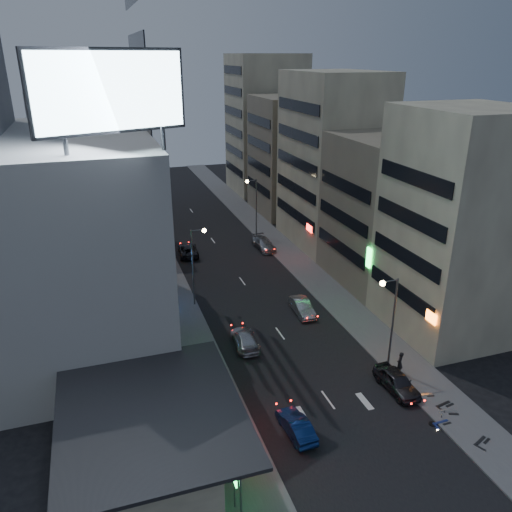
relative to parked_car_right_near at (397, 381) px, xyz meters
name	(u,v)px	position (x,y,z in m)	size (l,w,h in m)	color
ground	(354,436)	(-5.45, -3.46, -0.76)	(180.00, 180.00, 0.00)	black
sidewalk_left	(166,276)	(-13.45, 26.54, -0.70)	(4.00, 120.00, 0.12)	#4C4C4F
sidewalk_right	(294,259)	(2.55, 26.54, -0.70)	(4.00, 120.00, 0.12)	#4C4C4F
food_court	(138,439)	(-19.35, -1.46, 1.22)	(11.00, 13.00, 3.88)	beige
white_building	(72,240)	(-22.45, 16.54, 8.24)	(14.00, 24.00, 18.00)	#AAA9A5
shophouse_near	(458,225)	(9.55, 7.04, 9.24)	(10.00, 11.00, 20.00)	beige
shophouse_mid	(388,211)	(10.05, 18.54, 7.24)	(11.00, 12.00, 16.00)	gray
shophouse_far	(332,161)	(9.55, 31.54, 10.24)	(10.00, 14.00, 22.00)	beige
far_left_a	(85,169)	(-20.95, 41.54, 9.24)	(11.00, 10.00, 20.00)	#AAA9A5
far_left_b	(83,168)	(-21.45, 54.54, 6.74)	(12.00, 10.00, 15.00)	slate
far_right_a	(292,156)	(10.05, 46.54, 8.24)	(11.00, 12.00, 18.00)	gray
far_right_b	(266,125)	(10.55, 60.54, 11.24)	(12.00, 12.00, 24.00)	beige
billboard	(111,92)	(-18.44, 6.51, 20.90)	(9.52, 3.75, 6.20)	#595B60
street_lamp_right_near	(390,312)	(0.45, 2.54, 4.60)	(1.60, 0.44, 8.02)	#595B60
street_lamp_left	(196,256)	(-11.35, 18.54, 4.60)	(1.60, 0.44, 8.02)	#595B60
street_lamp_right_far	(254,199)	(0.45, 36.54, 4.60)	(1.60, 0.44, 8.02)	#595B60
parked_car_right_near	(397,381)	(0.00, 0.00, 0.00)	(1.80, 4.48, 1.53)	#2B2A30
parked_car_right_mid	(302,307)	(-2.03, 13.48, -0.06)	(1.49, 4.27, 1.41)	#AFB4B8
parked_car_left	(188,250)	(-9.72, 32.24, -0.08)	(2.29, 4.96, 1.38)	black
parked_car_right_far	(264,244)	(0.15, 31.31, -0.04)	(2.03, 5.00, 1.45)	#9C9EA4
road_car_blue	(296,426)	(-9.08, -1.99, -0.10)	(1.40, 4.01, 1.32)	navy
road_car_silver	(245,339)	(-9.14, 9.61, -0.08)	(1.90, 4.69, 1.36)	#AFB2B8
person	(400,363)	(1.30, 1.64, 0.32)	(0.70, 0.46, 1.92)	black
scooter_black_a	(484,428)	(2.69, -6.22, -0.06)	(1.93, 0.64, 1.18)	black
scooter_silver_a	(458,404)	(2.72, -3.55, -0.05)	(1.94, 0.65, 1.19)	#BABBC3
scooter_blue	(448,413)	(1.46, -4.10, -0.10)	(1.79, 0.60, 1.09)	navy
scooter_black_b	(449,394)	(2.87, -2.45, -0.05)	(1.95, 0.65, 1.19)	black
scooter_silver_b	(433,387)	(2.30, -1.31, -0.15)	(1.63, 0.54, 1.00)	#95969C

